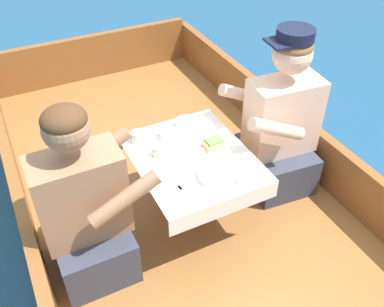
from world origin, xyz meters
name	(u,v)px	position (x,y,z in m)	size (l,w,h in m)	color
ground_plane	(189,243)	(0.00, 0.00, 0.00)	(60.00, 60.00, 0.00)	navy
boat_deck	(189,227)	(0.00, 0.00, 0.15)	(1.79, 3.74, 0.30)	brown
gunwale_port	(32,244)	(-0.87, 0.00, 0.46)	(0.06, 3.74, 0.33)	brown
gunwale_starboard	(310,148)	(0.87, 0.00, 0.46)	(0.06, 3.74, 0.33)	brown
bow_coaming	(94,56)	(0.00, 1.84, 0.49)	(1.67, 0.06, 0.37)	brown
cockpit_table	(192,164)	(0.00, -0.04, 0.69)	(0.59, 0.71, 0.44)	#B2B2B7
person_port	(86,211)	(-0.59, -0.11, 0.68)	(0.52, 0.44, 0.95)	#333847
person_starboard	(280,127)	(0.59, 0.00, 0.71)	(0.55, 0.48, 1.01)	#333847
plate_sandwich	(214,147)	(0.13, -0.03, 0.75)	(0.20, 0.20, 0.01)	white
plate_bread	(170,170)	(-0.15, -0.10, 0.75)	(0.19, 0.19, 0.01)	white
sandwich	(214,143)	(0.13, -0.03, 0.77)	(0.11, 0.09, 0.05)	tan
bowl_port_near	(214,175)	(0.02, -0.24, 0.76)	(0.15, 0.15, 0.04)	white
bowl_starboard_near	(187,123)	(0.10, 0.21, 0.76)	(0.13, 0.13, 0.04)	white
bowl_center_far	(248,173)	(0.17, -0.31, 0.76)	(0.14, 0.14, 0.04)	white
coffee_cup_port	(183,147)	(-0.02, 0.02, 0.77)	(0.09, 0.07, 0.06)	white
coffee_cup_starboard	(167,132)	(-0.05, 0.17, 0.78)	(0.10, 0.07, 0.07)	white
coffee_cup_center	(138,136)	(-0.20, 0.20, 0.77)	(0.10, 0.07, 0.06)	white
tin_can	(158,151)	(-0.15, 0.05, 0.77)	(0.07, 0.07, 0.05)	silver
utensil_spoon_center	(139,151)	(-0.23, 0.12, 0.74)	(0.06, 0.17, 0.01)	silver
utensil_spoon_starboard	(209,130)	(0.19, 0.12, 0.74)	(0.14, 0.11, 0.01)	silver
utensil_fork_port	(186,194)	(-0.15, -0.28, 0.74)	(0.04, 0.17, 0.00)	silver
utensil_knife_port	(212,195)	(-0.04, -0.34, 0.74)	(0.16, 0.09, 0.00)	silver
utensil_fork_starboard	(156,189)	(-0.27, -0.19, 0.74)	(0.17, 0.04, 0.00)	silver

